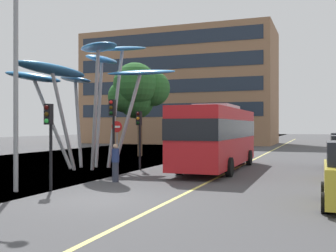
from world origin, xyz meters
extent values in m
cube|color=#424244|center=(0.00, 0.00, -0.05)|extent=(120.00, 240.00, 0.10)
cube|color=#E0D666|center=(2.27, 0.00, 0.00)|extent=(0.16, 144.00, 0.01)
cube|color=red|center=(1.41, 10.82, 1.90)|extent=(2.73, 10.99, 3.10)
cube|color=black|center=(1.41, 10.82, 2.33)|extent=(2.76, 11.10, 0.99)
cube|color=yellow|center=(1.34, 16.24, 3.15)|extent=(1.43, 0.12, 0.36)
cube|color=#B2B2B7|center=(1.41, 10.82, 3.57)|extent=(1.99, 3.86, 0.24)
cylinder|color=black|center=(2.67, 14.24, 0.48)|extent=(0.29, 0.96, 0.96)
cylinder|color=black|center=(0.07, 14.20, 0.48)|extent=(0.29, 0.96, 0.96)
cylinder|color=black|center=(2.75, 7.83, 0.48)|extent=(0.29, 0.96, 0.96)
cylinder|color=black|center=(0.15, 7.79, 0.48)|extent=(0.29, 0.96, 0.96)
cylinder|color=#9EA0A5|center=(-3.41, 8.98, 2.76)|extent=(1.83, 0.43, 5.59)
ellipsoid|color=#388EDB|center=(-2.60, 9.09, 5.53)|extent=(4.12, 1.77, 0.51)
cylinder|color=#9EA0A5|center=(-4.73, 10.11, 3.62)|extent=(0.83, 1.07, 7.28)
ellipsoid|color=#4299E0|center=(-4.45, 10.51, 7.25)|extent=(3.02, 3.52, 0.77)
cylinder|color=#9EA0A5|center=(-5.88, 10.14, 3.34)|extent=(0.32, 1.11, 6.71)
ellipsoid|color=#4299E0|center=(-5.93, 10.59, 6.69)|extent=(2.08, 3.35, 0.92)
cylinder|color=#9EA0A5|center=(-7.00, 9.56, 2.70)|extent=(1.02, 0.78, 5.43)
ellipsoid|color=#4299E0|center=(-7.38, 9.81, 5.39)|extent=(3.65, 3.11, 0.89)
cylinder|color=#9EA0A5|center=(-7.78, 7.98, 2.69)|extent=(2.34, 0.98, 5.45)
ellipsoid|color=#388EDB|center=(-8.83, 7.61, 5.37)|extent=(3.64, 2.56, 0.93)
cylinder|color=#9EA0A5|center=(-6.41, 7.11, 2.78)|extent=(0.83, 1.56, 5.61)
ellipsoid|color=#4299E0|center=(-6.69, 6.46, 5.56)|extent=(2.99, 4.41, 1.00)
cylinder|color=#9EA0A5|center=(-4.75, 7.73, 3.37)|extent=(1.19, 1.18, 6.78)
ellipsoid|color=#388EDB|center=(-4.29, 7.28, 6.74)|extent=(3.93, 3.92, 0.55)
cylinder|color=black|center=(-2.88, 1.16, 1.68)|extent=(0.12, 0.12, 3.35)
cube|color=black|center=(-2.88, 1.02, 2.95)|extent=(0.28, 0.24, 0.80)
sphere|color=#390706|center=(-2.88, 0.89, 3.21)|extent=(0.18, 0.18, 0.18)
sphere|color=#3A2707|center=(-2.88, 0.89, 2.95)|extent=(0.18, 0.18, 0.18)
sphere|color=green|center=(-2.88, 0.89, 2.69)|extent=(0.18, 0.18, 0.18)
cylinder|color=black|center=(-2.66, 5.92, 1.90)|extent=(0.12, 0.12, 3.80)
cube|color=black|center=(-2.66, 5.78, 3.40)|extent=(0.28, 0.24, 0.80)
sphere|color=red|center=(-2.66, 5.65, 3.66)|extent=(0.18, 0.18, 0.18)
sphere|color=#3A2707|center=(-2.66, 5.65, 3.40)|extent=(0.18, 0.18, 0.18)
sphere|color=black|center=(-2.66, 5.65, 3.14)|extent=(0.18, 0.18, 0.18)
cylinder|color=black|center=(-2.77, 9.35, 1.67)|extent=(0.12, 0.12, 3.34)
cube|color=black|center=(-2.77, 9.21, 2.94)|extent=(0.28, 0.24, 0.80)
sphere|color=#390706|center=(-2.77, 9.08, 3.20)|extent=(0.18, 0.18, 0.18)
sphere|color=orange|center=(-2.77, 9.08, 2.94)|extent=(0.18, 0.18, 0.18)
sphere|color=black|center=(-2.77, 9.08, 2.68)|extent=(0.18, 0.18, 0.18)
cylinder|color=black|center=(-2.58, 14.09, 1.92)|extent=(0.12, 0.12, 3.83)
cube|color=black|center=(-2.58, 13.95, 3.43)|extent=(0.28, 0.24, 0.80)
sphere|color=red|center=(-2.58, 13.82, 3.69)|extent=(0.18, 0.18, 0.18)
sphere|color=#3A2707|center=(-2.58, 13.82, 3.43)|extent=(0.18, 0.18, 0.18)
sphere|color=black|center=(-2.58, 13.82, 3.17)|extent=(0.18, 0.18, 0.18)
cylinder|color=black|center=(7.08, 2.74, 0.30)|extent=(0.20, 0.60, 0.60)
cylinder|color=black|center=(7.08, 0.31, 0.30)|extent=(0.20, 0.60, 0.60)
cylinder|color=black|center=(7.33, 9.31, 0.30)|extent=(0.20, 0.60, 0.60)
cylinder|color=black|center=(7.33, 6.92, 0.30)|extent=(0.20, 0.60, 0.60)
cylinder|color=black|center=(7.44, 15.06, 0.30)|extent=(0.20, 0.60, 0.60)
cylinder|color=black|center=(7.44, 12.38, 0.30)|extent=(0.20, 0.60, 0.60)
cylinder|color=gray|center=(-3.90, 0.38, 4.38)|extent=(0.18, 0.18, 8.76)
cylinder|color=brown|center=(-7.14, 19.09, 1.88)|extent=(0.39, 0.39, 3.75)
sphere|color=#286028|center=(-7.53, 18.81, 4.77)|extent=(2.94, 2.94, 2.94)
sphere|color=#286028|center=(-8.22, 18.26, 4.93)|extent=(2.61, 2.61, 2.61)
sphere|color=#286028|center=(-6.36, 19.88, 5.66)|extent=(3.01, 3.01, 3.01)
sphere|color=#286028|center=(-7.80, 19.82, 4.62)|extent=(2.99, 2.99, 2.99)
sphere|color=#286028|center=(-7.28, 18.42, 5.90)|extent=(3.57, 3.57, 3.57)
cylinder|color=#2D3342|center=(-1.65, 4.20, 0.44)|extent=(0.29, 0.29, 0.88)
cylinder|color=navy|center=(-1.65, 4.20, 1.18)|extent=(0.34, 0.34, 0.61)
sphere|color=tan|center=(-1.65, 4.20, 1.60)|extent=(0.22, 0.22, 0.22)
cylinder|color=gray|center=(-3.23, 7.42, 1.38)|extent=(0.08, 0.08, 2.76)
cylinder|color=red|center=(-3.23, 7.39, 2.46)|extent=(0.60, 0.03, 0.60)
cube|color=white|center=(-3.23, 7.36, 2.46)|extent=(0.40, 0.04, 0.11)
cube|color=#936B4C|center=(-12.53, 45.05, 7.97)|extent=(27.27, 10.81, 15.94)
cube|color=#1E2838|center=(-12.53, 39.63, 4.62)|extent=(25.64, 0.08, 1.79)
cube|color=#1E2838|center=(-12.53, 39.63, 7.81)|extent=(25.64, 0.08, 1.79)
cube|color=#1E2838|center=(-12.53, 39.63, 11.00)|extent=(25.64, 0.08, 1.79)
cube|color=#1E2838|center=(-12.53, 39.63, 14.19)|extent=(25.64, 0.08, 1.79)
camera|label=1|loc=(7.00, -12.40, 2.50)|focal=44.44mm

